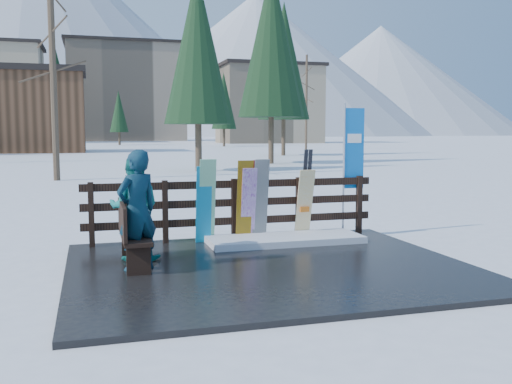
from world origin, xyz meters
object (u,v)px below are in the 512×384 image
object	(u,v)px
snowboard_4	(261,200)
snowboard_5	(305,204)
snowboard_1	(207,201)
person_front	(137,210)
snowboard_3	(248,204)
snowboard_2	(244,201)
rental_flag	(352,153)
person_back	(134,208)
snowboard_0	(204,205)
bench	(130,232)

from	to	relation	value
snowboard_4	snowboard_5	size ratio (longest dim) A/B	1.14
snowboard_1	person_front	xyz separation A→B (m)	(-1.39, -1.73, 0.12)
snowboard_1	snowboard_3	bearing A→B (deg)	-0.00
snowboard_2	snowboard_4	distance (m)	0.31
person_front	snowboard_1	bearing A→B (deg)	-157.37
snowboard_5	rental_flag	size ratio (longest dim) A/B	0.52
snowboard_1	snowboard_4	bearing A→B (deg)	-0.00
snowboard_1	person_front	bearing A→B (deg)	-128.84
snowboard_2	person_back	bearing A→B (deg)	-153.34
snowboard_0	snowboard_3	bearing A→B (deg)	-0.00
snowboard_0	snowboard_1	xyz separation A→B (m)	(0.06, 0.00, 0.06)
bench	person_front	bearing A→B (deg)	-71.41
bench	snowboard_4	xyz separation A→B (m)	(2.50, 1.45, 0.25)
snowboard_3	bench	bearing A→B (deg)	-147.37
snowboard_2	snowboard_0	bearing A→B (deg)	180.00
bench	snowboard_5	size ratio (longest dim) A/B	1.11
snowboard_2	person_front	distance (m)	2.72
snowboard_1	person_back	distance (m)	1.73
rental_flag	person_front	distance (m)	4.88
snowboard_3	snowboard_5	bearing A→B (deg)	0.00
snowboard_0	person_back	distance (m)	1.68
snowboard_0	snowboard_2	distance (m)	0.77
snowboard_0	rental_flag	world-z (taller)	rental_flag
rental_flag	person_back	world-z (taller)	rental_flag
snowboard_4	snowboard_5	distance (m)	0.89
bench	snowboard_4	world-z (taller)	snowboard_4
snowboard_1	rental_flag	world-z (taller)	rental_flag
snowboard_0	snowboard_5	size ratio (longest dim) A/B	1.06
snowboard_0	rental_flag	distance (m)	3.21
snowboard_0	snowboard_3	distance (m)	0.85
snowboard_1	snowboard_2	bearing A→B (deg)	-0.00
snowboard_5	snowboard_4	bearing A→B (deg)	180.00
snowboard_5	person_back	world-z (taller)	person_back
rental_flag	snowboard_0	bearing A→B (deg)	-174.97
person_front	person_back	world-z (taller)	person_front
snowboard_2	snowboard_5	bearing A→B (deg)	0.00
snowboard_1	person_front	size ratio (longest dim) A/B	0.88
snowboard_2	rental_flag	bearing A→B (deg)	6.70
snowboard_2	person_front	world-z (taller)	person_front
bench	snowboard_1	size ratio (longest dim) A/B	0.96
snowboard_5	person_front	distance (m)	3.72
snowboard_1	snowboard_5	world-z (taller)	snowboard_1
snowboard_2	snowboard_3	size ratio (longest dim) A/B	1.10
snowboard_3	snowboard_5	world-z (taller)	snowboard_3
bench	snowboard_4	distance (m)	2.90
bench	snowboard_5	world-z (taller)	snowboard_5
snowboard_3	snowboard_1	bearing A→B (deg)	180.00
snowboard_0	rental_flag	size ratio (longest dim) A/B	0.55
snowboard_1	snowboard_3	xyz separation A→B (m)	(0.78, -0.00, -0.09)
bench	snowboard_0	bearing A→B (deg)	45.63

